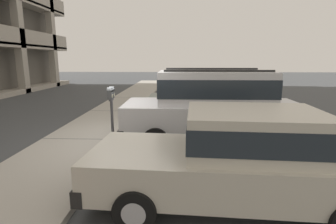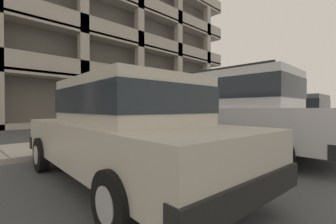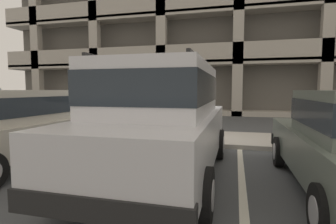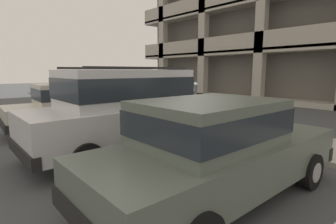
{
  "view_description": "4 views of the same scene",
  "coord_description": "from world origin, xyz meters",
  "views": [
    {
      "loc": [
        -6.83,
        -1.36,
        2.29
      ],
      "look_at": [
        0.18,
        -1.1,
        0.86
      ],
      "focal_mm": 28.0,
      "sensor_mm": 36.0,
      "label": 1
    },
    {
      "loc": [
        -4.89,
        -5.23,
        1.12
      ],
      "look_at": [
        -0.23,
        -0.5,
        1.02
      ],
      "focal_mm": 24.0,
      "sensor_mm": 36.0,
      "label": 2
    },
    {
      "loc": [
        1.4,
        -6.71,
        1.55
      ],
      "look_at": [
        -0.06,
        -1.02,
        1.05
      ],
      "focal_mm": 28.0,
      "sensor_mm": 36.0,
      "label": 3
    },
    {
      "loc": [
        5.52,
        -5.61,
        1.95
      ],
      "look_at": [
        0.25,
        -1.07,
        0.85
      ],
      "focal_mm": 28.0,
      "sensor_mm": 36.0,
      "label": 4
    }
  ],
  "objects": [
    {
      "name": "red_sedan",
      "position": [
        -2.97,
        -2.33,
        0.82
      ],
      "size": [
        2.03,
        4.58,
        1.54
      ],
      "rotation": [
        0.0,
        0.0,
        -0.06
      ],
      "color": "beige",
      "rests_on": "ground_plane"
    },
    {
      "name": "parking_meter_far",
      "position": [
        -6.39,
        0.38,
        1.23
      ],
      "size": [
        0.35,
        0.12,
        1.5
      ],
      "color": "#47474C",
      "rests_on": "sidewalk"
    },
    {
      "name": "dark_hatchback",
      "position": [
        3.11,
        -2.58,
        0.82
      ],
      "size": [
        1.86,
        4.49,
        1.54
      ],
      "rotation": [
        0.0,
        0.0,
        0.0
      ],
      "color": "#5B665B",
      "rests_on": "ground_plane"
    },
    {
      "name": "silver_suv",
      "position": [
        0.17,
        -2.3,
        1.09
      ],
      "size": [
        2.03,
        4.78,
        2.03
      ],
      "rotation": [
        0.0,
        0.0,
        0.0
      ],
      "color": "silver",
      "rests_on": "ground_plane"
    },
    {
      "name": "ground_plane",
      "position": [
        0.0,
        0.0,
        -0.05
      ],
      "size": [
        80.0,
        80.0,
        0.1
      ],
      "color": "#444749"
    },
    {
      "name": "parking_meter_near",
      "position": [
        -0.24,
        0.35,
        1.22
      ],
      "size": [
        0.35,
        0.12,
        1.47
      ],
      "color": "#47474C",
      "rests_on": "sidewalk"
    },
    {
      "name": "fire_hydrant",
      "position": [
        -4.84,
        0.65,
        0.46
      ],
      "size": [
        0.3,
        0.3,
        0.7
      ],
      "color": "red",
      "rests_on": "sidewalk"
    },
    {
      "name": "parking_stall_lines",
      "position": [
        1.54,
        -1.4,
        0.0
      ],
      "size": [
        12.43,
        4.8,
        0.01
      ],
      "color": "silver",
      "rests_on": "ground_plane"
    },
    {
      "name": "sidewalk",
      "position": [
        0.0,
        1.3,
        0.06
      ],
      "size": [
        40.0,
        2.2,
        0.12
      ],
      "color": "#ADA89E",
      "rests_on": "ground_plane"
    }
  ]
}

